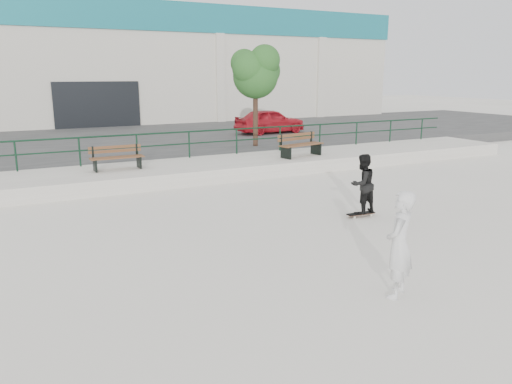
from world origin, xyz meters
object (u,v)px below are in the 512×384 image
bench_left (117,158)px  tree (256,71)px  red_car (270,121)px  bench_right (300,145)px  standing_skater (362,184)px  seated_skater (399,245)px  skateboard (361,214)px

bench_left → tree: 7.90m
red_car → bench_right: bearing=156.5°
bench_right → standing_skater: standing_skater is taller
bench_left → tree: tree is taller
bench_right → seated_skater: size_ratio=1.12×
tree → skateboard: (-1.99, -9.84, -3.69)m
bench_left → standing_skater: 8.41m
tree → standing_skater: size_ratio=2.80×
tree → standing_skater: (-1.99, -9.84, -2.89)m
bench_left → red_car: bearing=35.3°
bench_right → red_car: bearing=57.8°
red_car → standing_skater: red_car is taller
bench_left → bench_right: bearing=-4.2°
bench_left → red_car: red_car is taller
bench_right → bench_left: bearing=164.0°
standing_skater → tree: bearing=-109.9°
bench_left → standing_skater: standing_skater is taller
bench_left → seated_skater: seated_skater is taller
tree → red_car: bearing=53.9°
bench_right → red_car: (2.72, 7.39, 0.21)m
skateboard → red_car: bearing=74.0°
seated_skater → red_car: bearing=-146.3°
standing_skater → seated_skater: seated_skater is taller
red_car → seated_skater: (-7.43, -17.89, -0.25)m
bench_right → skateboard: bearing=-120.6°
tree → seated_skater: bearing=-108.0°
bench_left → red_car: 11.87m
tree → red_car: 5.57m
bench_left → standing_skater: (4.77, -6.93, -0.03)m
tree → skateboard: bearing=-101.4°
skateboard → standing_skater: bearing=48.5°
bench_left → seated_skater: size_ratio=0.96×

